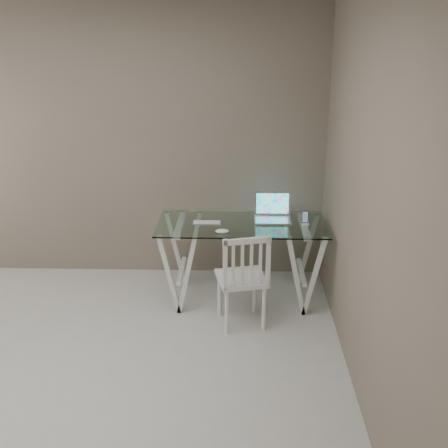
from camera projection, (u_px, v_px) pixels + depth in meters
The scene contains 7 objects.
room at pixel (20, 159), 3.16m from camera, with size 4.50×4.52×2.71m.
desk at pixel (241, 261), 5.11m from camera, with size 1.50×0.70×0.75m.
chair at pixel (243, 276), 4.61m from camera, with size 0.47×0.47×0.85m.
laptop at pixel (273, 213), 5.08m from camera, with size 0.33×0.27×0.23m.
keyboard at pixel (207, 223), 5.00m from camera, with size 0.26×0.11×0.01m, color silver.
mouse at pixel (222, 231), 4.75m from camera, with size 0.11×0.07×0.04m, color white.
phone_dock at pixel (305, 221), 4.95m from camera, with size 0.07×0.07×0.12m.
Camera 1 is at (1.18, -3.04, 2.46)m, focal length 45.00 mm.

